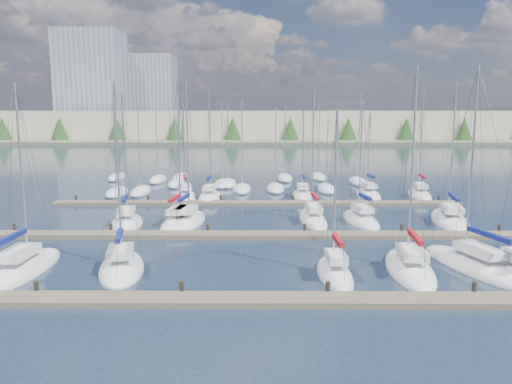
{
  "coord_description": "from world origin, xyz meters",
  "views": [
    {
      "loc": [
        0.22,
        -23.18,
        10.1
      ],
      "look_at": [
        0.0,
        14.0,
        4.0
      ],
      "focal_mm": 35.0,
      "sensor_mm": 36.0,
      "label": 1
    }
  ],
  "objects_px": {
    "sailboat_d": "(335,274)",
    "sailboat_e": "(410,268)",
    "sailboat_h": "(127,223)",
    "sailboat_f": "(473,266)",
    "sailboat_b": "(23,269)",
    "sailboat_n": "(185,196)",
    "sailboat_q": "(368,195)",
    "sailboat_k": "(313,219)",
    "sailboat_l": "(361,220)",
    "sailboat_m": "(450,220)",
    "sailboat_r": "(420,195)",
    "sailboat_j": "(187,221)",
    "sailboat_o": "(210,197)",
    "sailboat_p": "(303,195)",
    "sailboat_c": "(122,268)",
    "sailboat_i": "(179,222)"
  },
  "relations": [
    {
      "from": "sailboat_l",
      "to": "sailboat_r",
      "type": "xyz_separation_m",
      "value": [
        9.83,
        14.02,
        0.01
      ]
    },
    {
      "from": "sailboat_b",
      "to": "sailboat_i",
      "type": "distance_m",
      "value": 15.63
    },
    {
      "from": "sailboat_m",
      "to": "sailboat_d",
      "type": "bearing_deg",
      "value": -119.01
    },
    {
      "from": "sailboat_b",
      "to": "sailboat_c",
      "type": "distance_m",
      "value": 6.2
    },
    {
      "from": "sailboat_p",
      "to": "sailboat_n",
      "type": "bearing_deg",
      "value": -176.63
    },
    {
      "from": "sailboat_h",
      "to": "sailboat_q",
      "type": "height_order",
      "value": "sailboat_h"
    },
    {
      "from": "sailboat_e",
      "to": "sailboat_q",
      "type": "distance_m",
      "value": 28.33
    },
    {
      "from": "sailboat_k",
      "to": "sailboat_h",
      "type": "height_order",
      "value": "sailboat_k"
    },
    {
      "from": "sailboat_j",
      "to": "sailboat_r",
      "type": "distance_m",
      "value": 29.48
    },
    {
      "from": "sailboat_l",
      "to": "sailboat_r",
      "type": "height_order",
      "value": "sailboat_r"
    },
    {
      "from": "sailboat_k",
      "to": "sailboat_c",
      "type": "xyz_separation_m",
      "value": [
        -13.75,
        -14.45,
        -0.01
      ]
    },
    {
      "from": "sailboat_b",
      "to": "sailboat_f",
      "type": "relative_size",
      "value": 0.92
    },
    {
      "from": "sailboat_d",
      "to": "sailboat_o",
      "type": "xyz_separation_m",
      "value": [
        -10.34,
        27.42,
        0.0
      ]
    },
    {
      "from": "sailboat_e",
      "to": "sailboat_c",
      "type": "height_order",
      "value": "sailboat_e"
    },
    {
      "from": "sailboat_k",
      "to": "sailboat_o",
      "type": "bearing_deg",
      "value": 129.73
    },
    {
      "from": "sailboat_l",
      "to": "sailboat_m",
      "type": "height_order",
      "value": "sailboat_m"
    },
    {
      "from": "sailboat_h",
      "to": "sailboat_m",
      "type": "xyz_separation_m",
      "value": [
        29.32,
        1.4,
        -0.01
      ]
    },
    {
      "from": "sailboat_d",
      "to": "sailboat_j",
      "type": "bearing_deg",
      "value": 125.5
    },
    {
      "from": "sailboat_e",
      "to": "sailboat_k",
      "type": "bearing_deg",
      "value": 112.71
    },
    {
      "from": "sailboat_k",
      "to": "sailboat_j",
      "type": "xyz_separation_m",
      "value": [
        -11.47,
        -0.92,
        -0.01
      ]
    },
    {
      "from": "sailboat_h",
      "to": "sailboat_j",
      "type": "distance_m",
      "value": 5.37
    },
    {
      "from": "sailboat_h",
      "to": "sailboat_f",
      "type": "height_order",
      "value": "sailboat_f"
    },
    {
      "from": "sailboat_k",
      "to": "sailboat_n",
      "type": "xyz_separation_m",
      "value": [
        -13.61,
        12.44,
        0.01
      ]
    },
    {
      "from": "sailboat_h",
      "to": "sailboat_p",
      "type": "bearing_deg",
      "value": 31.54
    },
    {
      "from": "sailboat_d",
      "to": "sailboat_e",
      "type": "bearing_deg",
      "value": 10.64
    },
    {
      "from": "sailboat_h",
      "to": "sailboat_e",
      "type": "relative_size",
      "value": 0.91
    },
    {
      "from": "sailboat_l",
      "to": "sailboat_j",
      "type": "distance_m",
      "value": 15.83
    },
    {
      "from": "sailboat_l",
      "to": "sailboat_n",
      "type": "bearing_deg",
      "value": 137.73
    },
    {
      "from": "sailboat_l",
      "to": "sailboat_q",
      "type": "bearing_deg",
      "value": 68.36
    },
    {
      "from": "sailboat_b",
      "to": "sailboat_n",
      "type": "height_order",
      "value": "sailboat_n"
    },
    {
      "from": "sailboat_o",
      "to": "sailboat_e",
      "type": "xyz_separation_m",
      "value": [
        15.26,
        -26.34,
        -0.01
      ]
    },
    {
      "from": "sailboat_l",
      "to": "sailboat_h",
      "type": "bearing_deg",
      "value": 176.6
    },
    {
      "from": "sailboat_d",
      "to": "sailboat_i",
      "type": "relative_size",
      "value": 0.81
    },
    {
      "from": "sailboat_k",
      "to": "sailboat_q",
      "type": "xyz_separation_m",
      "value": [
        8.09,
        13.63,
        -0.01
      ]
    },
    {
      "from": "sailboat_j",
      "to": "sailboat_l",
      "type": "bearing_deg",
      "value": 7.96
    },
    {
      "from": "sailboat_p",
      "to": "sailboat_j",
      "type": "height_order",
      "value": "sailboat_j"
    },
    {
      "from": "sailboat_l",
      "to": "sailboat_p",
      "type": "xyz_separation_m",
      "value": [
        -4.16,
        13.44,
        0.01
      ]
    },
    {
      "from": "sailboat_d",
      "to": "sailboat_e",
      "type": "height_order",
      "value": "sailboat_e"
    },
    {
      "from": "sailboat_q",
      "to": "sailboat_r",
      "type": "bearing_deg",
      "value": -1.82
    },
    {
      "from": "sailboat_q",
      "to": "sailboat_i",
      "type": "xyz_separation_m",
      "value": [
        -20.31,
        -14.78,
        0.02
      ]
    },
    {
      "from": "sailboat_q",
      "to": "sailboat_k",
      "type": "bearing_deg",
      "value": -122.49
    },
    {
      "from": "sailboat_q",
      "to": "sailboat_o",
      "type": "bearing_deg",
      "value": -176.39
    },
    {
      "from": "sailboat_n",
      "to": "sailboat_c",
      "type": "relative_size",
      "value": 1.16
    },
    {
      "from": "sailboat_l",
      "to": "sailboat_f",
      "type": "bearing_deg",
      "value": -78.11
    },
    {
      "from": "sailboat_d",
      "to": "sailboat_h",
      "type": "xyz_separation_m",
      "value": [
        -16.47,
        13.95,
        -0.01
      ]
    },
    {
      "from": "sailboat_l",
      "to": "sailboat_m",
      "type": "xyz_separation_m",
      "value": [
        8.19,
        0.17,
        -0.01
      ]
    },
    {
      "from": "sailboat_j",
      "to": "sailboat_o",
      "type": "bearing_deg",
      "value": 92.45
    },
    {
      "from": "sailboat_f",
      "to": "sailboat_r",
      "type": "distance_m",
      "value": 28.03
    },
    {
      "from": "sailboat_f",
      "to": "sailboat_q",
      "type": "distance_m",
      "value": 27.54
    },
    {
      "from": "sailboat_o",
      "to": "sailboat_b",
      "type": "xyz_separation_m",
      "value": [
        -9.28,
        -26.59,
        -0.02
      ]
    }
  ]
}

